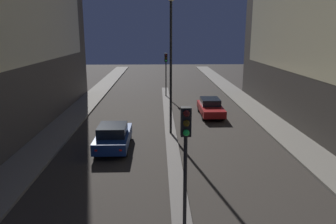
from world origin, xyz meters
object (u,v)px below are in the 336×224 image
(traffic_light_near, at_px, (186,146))
(car_left_lane, at_px, (113,136))
(car_right_lane, at_px, (210,107))
(traffic_light_mid, at_px, (166,65))
(street_lamp, at_px, (171,46))

(traffic_light_near, relative_size, car_left_lane, 1.03)
(traffic_light_near, distance_m, car_right_lane, 17.76)
(traffic_light_mid, relative_size, car_right_lane, 0.98)
(car_right_lane, bearing_deg, street_lamp, -124.00)
(car_left_lane, distance_m, car_right_lane, 10.63)
(traffic_light_near, height_order, traffic_light_mid, same)
(traffic_light_near, xyz_separation_m, car_left_lane, (-3.55, 9.28, -2.69))
(traffic_light_mid, xyz_separation_m, street_lamp, (0.00, -13.38, 2.52))
(traffic_light_mid, bearing_deg, car_right_lane, -66.36)
(traffic_light_near, height_order, car_right_lane, traffic_light_near)
(car_left_lane, xyz_separation_m, car_right_lane, (7.11, 7.90, -0.06))
(car_right_lane, bearing_deg, traffic_light_mid, 113.64)
(traffic_light_near, bearing_deg, car_left_lane, 110.95)
(traffic_light_mid, relative_size, car_left_lane, 1.03)
(traffic_light_mid, bearing_deg, street_lamp, -90.00)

